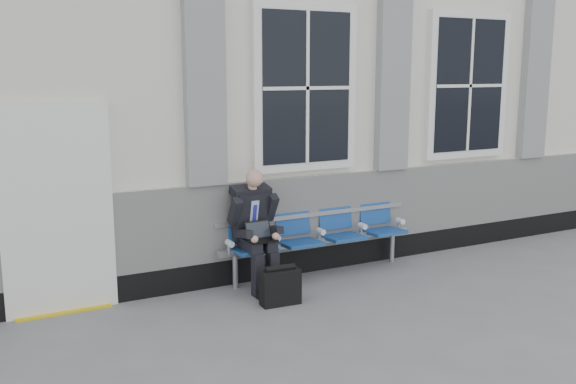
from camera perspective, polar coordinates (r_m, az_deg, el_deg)
ground at (r=8.19m, az=20.02°, el=-7.34°), size 70.00×70.00×0.00m
station_building at (r=10.44m, az=6.51°, el=9.43°), size 14.40×4.40×4.49m
bench at (r=7.78m, az=2.68°, el=-3.39°), size 2.60×0.47×0.91m
businessman at (r=7.23m, az=-2.98°, el=-2.90°), size 0.54×0.73×1.37m
briefcase at (r=6.87m, az=-0.69°, el=-8.38°), size 0.43×0.20×0.43m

